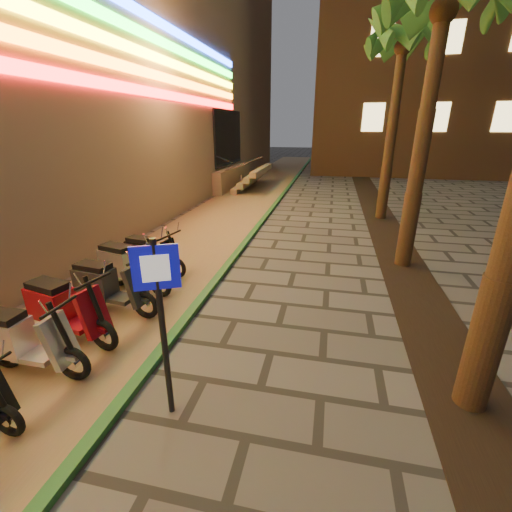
% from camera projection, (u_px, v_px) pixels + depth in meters
% --- Properties ---
extents(ground, '(120.00, 120.00, 0.00)m').
position_uv_depth(ground, '(146.00, 491.00, 3.46)').
color(ground, '#474442').
rests_on(ground, ground).
extents(parking_strip, '(3.40, 60.00, 0.01)m').
position_uv_depth(parking_strip, '(217.00, 222.00, 13.11)').
color(parking_strip, '#8C7251').
rests_on(parking_strip, ground).
extents(green_curb, '(0.18, 60.00, 0.10)m').
position_uv_depth(green_curb, '(260.00, 224.00, 12.75)').
color(green_curb, '#25632C').
rests_on(green_curb, ground).
extents(planting_strip, '(1.20, 40.00, 0.02)m').
position_uv_depth(planting_strip, '(419.00, 298.00, 7.30)').
color(planting_strip, black).
rests_on(planting_strip, ground).
extents(apartment_block, '(18.00, 16.06, 25.00)m').
position_uv_depth(apartment_block, '(444.00, 1.00, 26.41)').
color(apartment_block, brown).
rests_on(apartment_block, ground).
extents(palm_c, '(2.97, 3.02, 6.91)m').
position_uv_depth(palm_c, '(444.00, 9.00, 7.09)').
color(palm_c, '#472D19').
rests_on(palm_c, ground).
extents(palm_d, '(2.97, 3.02, 7.16)m').
position_uv_depth(palm_d, '(403.00, 47.00, 11.57)').
color(palm_d, '#472D19').
rests_on(palm_d, ground).
extents(pedestrian_sign, '(0.48, 0.24, 2.35)m').
position_uv_depth(pedestrian_sign, '(160.00, 308.00, 3.89)').
color(pedestrian_sign, black).
rests_on(pedestrian_sign, ground).
extents(scooter_5, '(1.76, 0.62, 1.25)m').
position_uv_depth(scooter_5, '(20.00, 340.00, 4.97)').
color(scooter_5, black).
rests_on(scooter_5, ground).
extents(scooter_6, '(1.85, 0.85, 1.30)m').
position_uv_depth(scooter_6, '(63.00, 309.00, 5.78)').
color(scooter_6, black).
rests_on(scooter_6, ground).
extents(scooter_7, '(1.81, 0.70, 1.27)m').
position_uv_depth(scooter_7, '(107.00, 285.00, 6.65)').
color(scooter_7, black).
rests_on(scooter_7, ground).
extents(scooter_8, '(1.86, 0.88, 1.31)m').
position_uv_depth(scooter_8, '(128.00, 266.00, 7.56)').
color(scooter_8, black).
rests_on(scooter_8, ground).
extents(scooter_9, '(1.66, 0.72, 1.17)m').
position_uv_depth(scooter_9, '(149.00, 254.00, 8.44)').
color(scooter_9, black).
rests_on(scooter_9, ground).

